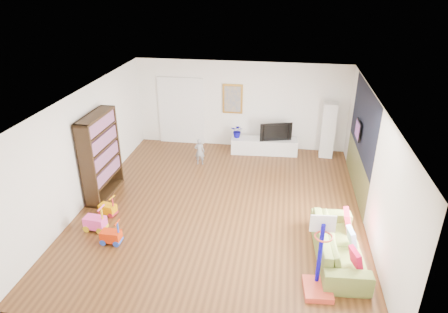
% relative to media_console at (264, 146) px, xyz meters
% --- Properties ---
extents(floor, '(6.50, 7.50, 0.00)m').
position_rel_media_console_xyz_m(floor, '(-0.80, -3.28, -0.23)').
color(floor, brown).
rests_on(floor, ground).
extents(ceiling, '(6.50, 7.50, 0.00)m').
position_rel_media_console_xyz_m(ceiling, '(-0.80, -3.28, 2.47)').
color(ceiling, white).
rests_on(ceiling, ground).
extents(wall_back, '(6.50, 0.00, 2.70)m').
position_rel_media_console_xyz_m(wall_back, '(-0.80, 0.47, 1.12)').
color(wall_back, white).
rests_on(wall_back, ground).
extents(wall_front, '(6.50, 0.00, 2.70)m').
position_rel_media_console_xyz_m(wall_front, '(-0.80, -7.03, 1.12)').
color(wall_front, silver).
rests_on(wall_front, ground).
extents(wall_left, '(0.00, 7.50, 2.70)m').
position_rel_media_console_xyz_m(wall_left, '(-4.05, -3.28, 1.12)').
color(wall_left, white).
rests_on(wall_left, ground).
extents(wall_right, '(0.00, 7.50, 2.70)m').
position_rel_media_console_xyz_m(wall_right, '(2.45, -3.28, 1.12)').
color(wall_right, white).
rests_on(wall_right, ground).
extents(navy_accent, '(0.01, 3.20, 1.70)m').
position_rel_media_console_xyz_m(navy_accent, '(2.44, -1.88, 1.62)').
color(navy_accent, black).
rests_on(navy_accent, wall_right).
extents(olive_wainscot, '(0.01, 3.20, 1.00)m').
position_rel_media_console_xyz_m(olive_wainscot, '(2.44, -1.88, 0.27)').
color(olive_wainscot, brown).
rests_on(olive_wainscot, wall_right).
extents(doorway, '(1.45, 0.06, 2.10)m').
position_rel_media_console_xyz_m(doorway, '(-2.70, 0.43, 0.82)').
color(doorway, white).
rests_on(doorway, ground).
extents(painting_back, '(0.62, 0.06, 0.92)m').
position_rel_media_console_xyz_m(painting_back, '(-1.05, 0.43, 1.32)').
color(painting_back, gold).
rests_on(painting_back, wall_back).
extents(artwork_right, '(0.04, 0.56, 0.46)m').
position_rel_media_console_xyz_m(artwork_right, '(2.37, -1.68, 1.32)').
color(artwork_right, '#7F3F8C').
rests_on(artwork_right, wall_right).
extents(media_console, '(2.03, 0.62, 0.47)m').
position_rel_media_console_xyz_m(media_console, '(0.00, 0.00, 0.00)').
color(media_console, silver).
rests_on(media_console, ground).
extents(tall_cabinet, '(0.40, 0.40, 1.67)m').
position_rel_media_console_xyz_m(tall_cabinet, '(1.86, 0.08, 0.60)').
color(tall_cabinet, white).
rests_on(tall_cabinet, ground).
extents(bookshelf, '(0.40, 1.44, 2.10)m').
position_rel_media_console_xyz_m(bookshelf, '(-3.80, -3.09, 0.82)').
color(bookshelf, black).
rests_on(bookshelf, ground).
extents(sofa, '(0.99, 2.21, 0.63)m').
position_rel_media_console_xyz_m(sofa, '(1.75, -4.75, 0.08)').
color(sofa, olive).
rests_on(sofa, ground).
extents(basketball_hoop, '(0.54, 0.64, 1.45)m').
position_rel_media_console_xyz_m(basketball_hoop, '(1.32, -5.74, 0.49)').
color(basketball_hoop, '#D2412D').
rests_on(basketball_hoop, ground).
extents(ride_on_yellow, '(0.42, 0.31, 0.50)m').
position_rel_media_console_xyz_m(ride_on_yellow, '(-3.33, -4.00, 0.02)').
color(ride_on_yellow, '#E89700').
rests_on(ride_on_yellow, ground).
extents(ride_on_orange, '(0.41, 0.26, 0.54)m').
position_rel_media_console_xyz_m(ride_on_orange, '(-2.82, -4.99, 0.04)').
color(ride_on_orange, red).
rests_on(ride_on_orange, ground).
extents(ride_on_pink, '(0.47, 0.32, 0.60)m').
position_rel_media_console_xyz_m(ride_on_pink, '(-3.35, -4.61, 0.07)').
color(ride_on_pink, '#F945A7').
rests_on(ride_on_pink, ground).
extents(child, '(0.31, 0.22, 0.79)m').
position_rel_media_console_xyz_m(child, '(-1.79, -1.08, 0.16)').
color(child, gray).
rests_on(child, ground).
extents(tv, '(0.97, 0.39, 0.56)m').
position_rel_media_console_xyz_m(tv, '(0.31, -0.00, 0.51)').
color(tv, black).
rests_on(tv, media_console).
extents(vase_plant, '(0.43, 0.39, 0.41)m').
position_rel_media_console_xyz_m(vase_plant, '(-0.83, -0.00, 0.44)').
color(vase_plant, '#0B0686').
rests_on(vase_plant, media_console).
extents(pillow_left, '(0.19, 0.37, 0.36)m').
position_rel_media_console_xyz_m(pillow_left, '(1.96, -5.35, 0.26)').
color(pillow_left, '#B90C37').
rests_on(pillow_left, sofa).
extents(pillow_center, '(0.15, 0.35, 0.34)m').
position_rel_media_console_xyz_m(pillow_center, '(1.97, -4.71, 0.26)').
color(pillow_center, white).
rests_on(pillow_center, sofa).
extents(pillow_right, '(0.13, 0.41, 0.41)m').
position_rel_media_console_xyz_m(pillow_right, '(1.96, -4.14, 0.26)').
color(pillow_right, red).
rests_on(pillow_right, sofa).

